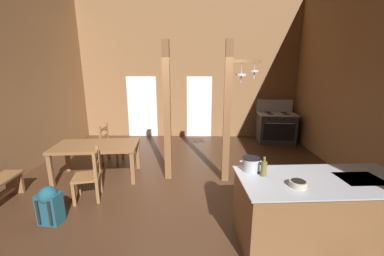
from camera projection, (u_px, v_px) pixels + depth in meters
name	position (u px, v px, depth m)	size (l,w,h in m)	color
ground_plane	(180.00, 199.00, 4.33)	(7.90, 8.96, 0.10)	#422819
wall_back	(189.00, 71.00, 7.80)	(7.90, 0.14, 4.48)	brown
glazed_door_back_left	(142.00, 107.00, 8.06)	(1.00, 0.01, 2.05)	white
glazed_panel_back_right	(199.00, 107.00, 8.01)	(0.84, 0.01, 2.05)	white
kitchen_island	(319.00, 211.00, 3.11)	(2.22, 1.11, 0.92)	brown
stove_range	(276.00, 127.00, 7.51)	(1.18, 0.88, 1.32)	#303030
support_post_with_pot_rack	(229.00, 110.00, 4.64)	(0.67, 0.21, 2.83)	brown
support_post_center	(167.00, 113.00, 4.77)	(0.14, 0.14, 2.83)	brown
dining_table	(97.00, 148.00, 4.98)	(1.79, 1.09, 0.74)	brown
ladderback_chair_near_window	(90.00, 175.00, 4.17)	(0.54, 0.54, 0.95)	brown
ladderback_chair_by_post	(110.00, 144.00, 5.92)	(0.46, 0.46, 0.95)	brown
backpack	(49.00, 204.00, 3.53)	(0.34, 0.33, 0.60)	#194756
stockpot_on_counter	(251.00, 164.00, 3.23)	(0.32, 0.24, 0.19)	#A8AAB2
mixing_bowl_on_counter	(298.00, 184.00, 2.80)	(0.20, 0.20, 0.07)	#B2A893
bottle_tall_on_counter	(264.00, 168.00, 3.07)	(0.08, 0.08, 0.26)	brown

